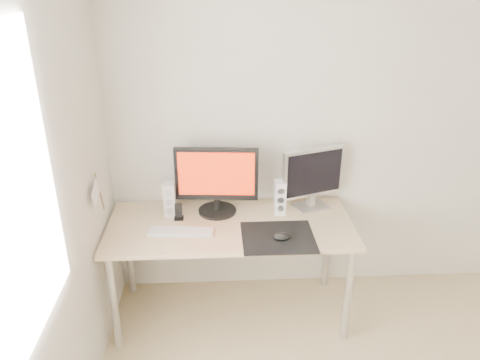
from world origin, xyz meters
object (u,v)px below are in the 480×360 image
desk (230,234)px  speaker_left (170,199)px  speaker_right (280,197)px  second_monitor (313,176)px  keyboard (181,231)px  main_monitor (217,178)px  phone_dock (179,215)px  mouse (282,237)px

desk → speaker_left: speaker_left is taller
desk → speaker_right: size_ratio=6.81×
speaker_left → second_monitor: bearing=3.5°
keyboard → desk: bearing=17.5°
desk → speaker_left: bearing=160.7°
desk → speaker_right: bearing=21.0°
main_monitor → second_monitor: bearing=3.7°
phone_dock → second_monitor: bearing=7.7°
speaker_left → speaker_right: same height
desk → speaker_left: size_ratio=6.81×
keyboard → second_monitor: bearing=18.7°
mouse → phone_dock: phone_dock is taller
mouse → phone_dock: (-0.65, 0.30, 0.01)m
second_monitor → main_monitor: bearing=-176.3°
second_monitor → phone_dock: second_monitor is taller
main_monitor → mouse: bearing=-43.8°
desk → main_monitor: bearing=117.5°
desk → second_monitor: second_monitor is taller
phone_dock → desk: bearing=-12.9°
desk → mouse: bearing=-35.1°
speaker_left → speaker_right: 0.74m
second_monitor → phone_dock: (-0.91, -0.12, -0.21)m
speaker_right → phone_dock: bearing=-175.5°
speaker_right → second_monitor: bearing=16.8°
main_monitor → speaker_right: bearing=-3.8°
mouse → desk: (-0.31, 0.22, -0.10)m
second_monitor → speaker_right: size_ratio=1.86×
speaker_right → speaker_left: bearing=179.3°
mouse → keyboard: (-0.62, 0.12, -0.02)m
main_monitor → speaker_right: (0.42, -0.03, -0.14)m
speaker_right → main_monitor: bearing=176.2°
main_monitor → keyboard: bearing=-131.8°
mouse → desk: size_ratio=0.07×
second_monitor → speaker_left: second_monitor is taller
mouse → second_monitor: (0.26, 0.42, 0.22)m
desk → speaker_left: 0.47m
speaker_left → phone_dock: speaker_left is taller
speaker_right → phone_dock: 0.69m
speaker_left → keyboard: (0.09, -0.24, -0.11)m
second_monitor → speaker_right: 0.27m
second_monitor → keyboard: 0.96m
desk → keyboard: (-0.31, -0.10, 0.09)m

